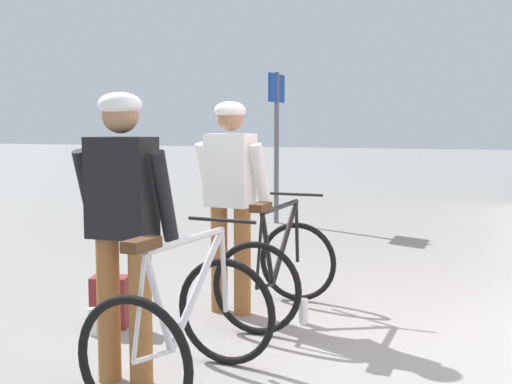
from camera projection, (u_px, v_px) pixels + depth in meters
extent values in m
plane|color=gray|center=(314.00, 339.00, 4.83)|extent=(80.00, 80.00, 0.00)
cylinder|color=#935B2D|center=(109.00, 309.00, 4.00)|extent=(0.14, 0.14, 0.90)
cylinder|color=#935B2D|center=(140.00, 312.00, 3.93)|extent=(0.14, 0.14, 0.90)
cube|color=black|center=(122.00, 188.00, 3.89)|extent=(0.38, 0.25, 0.60)
cylinder|color=black|center=(88.00, 194.00, 4.02)|extent=(0.09, 0.26, 0.56)
cylinder|color=black|center=(164.00, 197.00, 3.85)|extent=(0.09, 0.26, 0.56)
sphere|color=#9E7051|center=(120.00, 115.00, 3.85)|extent=(0.22, 0.22, 0.22)
ellipsoid|color=white|center=(120.00, 104.00, 3.84)|extent=(0.26, 0.28, 0.14)
cylinder|color=#935B2D|center=(219.00, 259.00, 5.51)|extent=(0.14, 0.14, 0.90)
cylinder|color=#935B2D|center=(242.00, 261.00, 5.42)|extent=(0.14, 0.14, 0.90)
cube|color=white|center=(230.00, 170.00, 5.39)|extent=(0.40, 0.28, 0.60)
cylinder|color=white|center=(206.00, 175.00, 5.54)|extent=(0.12, 0.27, 0.56)
cylinder|color=white|center=(261.00, 177.00, 5.32)|extent=(0.12, 0.27, 0.56)
sphere|color=#9E7051|center=(230.00, 118.00, 5.35)|extent=(0.22, 0.22, 0.22)
ellipsoid|color=white|center=(230.00, 110.00, 5.34)|extent=(0.28, 0.30, 0.14)
torus|color=black|center=(226.00, 312.00, 4.29)|extent=(0.71, 0.11, 0.71)
torus|color=black|center=(133.00, 362.00, 3.37)|extent=(0.71, 0.11, 0.71)
cylinder|color=silver|center=(198.00, 286.00, 3.94)|extent=(0.10, 0.65, 0.63)
cylinder|color=silver|center=(187.00, 240.00, 3.80)|extent=(0.11, 0.85, 0.04)
cylinder|color=silver|center=(159.00, 304.00, 3.56)|extent=(0.06, 0.28, 0.62)
cylinder|color=silver|center=(153.00, 356.00, 3.53)|extent=(0.06, 0.36, 0.08)
cylinder|color=silver|center=(139.00, 307.00, 3.39)|extent=(0.04, 0.14, 0.56)
cylinder|color=silver|center=(224.00, 271.00, 4.24)|extent=(0.04, 0.08, 0.55)
cylinder|color=black|center=(222.00, 220.00, 4.18)|extent=(0.48, 0.06, 0.02)
cube|color=#4C2D19|center=(142.00, 244.00, 3.39)|extent=(0.12, 0.25, 0.06)
torus|color=black|center=(298.00, 262.00, 5.85)|extent=(0.71, 0.06, 0.71)
torus|color=black|center=(256.00, 288.00, 4.90)|extent=(0.71, 0.06, 0.71)
cylinder|color=black|center=(285.00, 241.00, 5.49)|extent=(0.05, 0.64, 0.63)
cylinder|color=black|center=(280.00, 207.00, 5.35)|extent=(0.05, 0.85, 0.04)
cylinder|color=black|center=(267.00, 250.00, 5.10)|extent=(0.04, 0.27, 0.62)
cylinder|color=black|center=(265.00, 286.00, 5.07)|extent=(0.03, 0.36, 0.08)
cylinder|color=black|center=(259.00, 250.00, 4.93)|extent=(0.03, 0.14, 0.56)
cylinder|color=black|center=(297.00, 232.00, 5.80)|extent=(0.03, 0.08, 0.55)
cylinder|color=black|center=(296.00, 194.00, 5.74)|extent=(0.48, 0.03, 0.02)
cube|color=#4C2D19|center=(261.00, 207.00, 4.92)|extent=(0.10, 0.24, 0.06)
cube|color=maroon|center=(110.00, 302.00, 5.10)|extent=(0.32, 0.25, 0.40)
cylinder|color=silver|center=(303.00, 311.00, 5.19)|extent=(0.08, 0.08, 0.20)
cylinder|color=silver|center=(93.00, 321.00, 4.92)|extent=(0.08, 0.08, 0.20)
cylinder|color=#595B60|center=(276.00, 148.00, 10.44)|extent=(0.08, 0.08, 2.40)
cube|color=#193F99|center=(277.00, 88.00, 10.35)|extent=(0.04, 0.70, 0.44)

